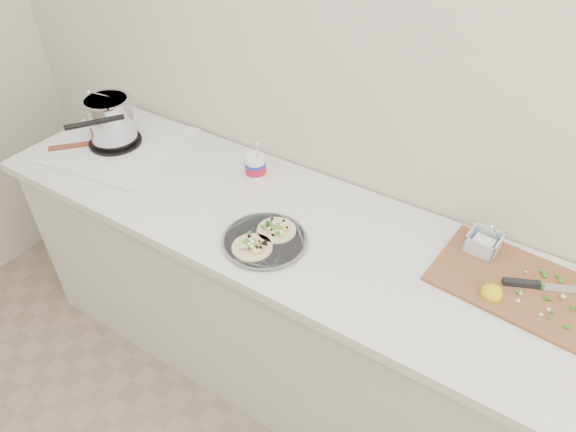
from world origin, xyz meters
The scene contains 6 objects.
counter centered at (0.00, 1.43, 0.45)m, with size 2.44×0.66×0.90m.
stove centered at (-0.91, 1.44, 0.99)m, with size 0.62×0.58×0.26m.
taco_plate centered at (-0.02, 1.28, 0.92)m, with size 0.29×0.30×0.04m.
tub centered at (-0.26, 1.57, 0.96)m, with size 0.08×0.08×0.19m.
cutboard centered at (0.73, 1.55, 0.92)m, with size 0.49×0.36×0.07m.
bacon_plate centered at (-1.06, 1.31, 0.91)m, with size 0.26×0.26×0.02m.
Camera 1 is at (0.75, 0.23, 2.08)m, focal length 32.00 mm.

